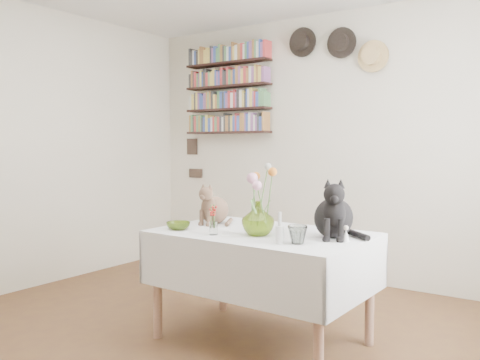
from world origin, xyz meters
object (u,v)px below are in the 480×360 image
Objects in this scene: black_cat at (334,207)px; bookshelf_unit at (228,90)px; tabby_cat at (215,203)px; dining_table at (262,259)px; flower_vase at (258,218)px.

bookshelf_unit reaches higher than black_cat.
tabby_cat is 0.29× the size of bookshelf_unit.
tabby_cat reaches higher than dining_table.
tabby_cat is 0.55m from flower_vase.
flower_vase is (0.50, -0.22, -0.04)m from tabby_cat.
tabby_cat is at bearing -56.89° from bookshelf_unit.
flower_vase is (0.04, -0.11, 0.28)m from dining_table.
black_cat is 1.75× the size of flower_vase.
bookshelf_unit is at bearing 131.73° from dining_table.
bookshelf_unit reaches higher than flower_vase.
flower_vase is at bearing -49.32° from bookshelf_unit.
bookshelf_unit reaches higher than tabby_cat.
flower_vase is 0.21× the size of bookshelf_unit.
tabby_cat is at bearing 167.14° from dining_table.
black_cat reaches higher than dining_table.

